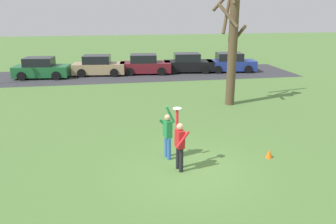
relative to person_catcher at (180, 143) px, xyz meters
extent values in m
plane|color=#567F3D|center=(0.31, 0.01, -0.98)|extent=(120.00, 120.00, 0.00)
cylinder|color=black|center=(0.03, -0.13, -0.57)|extent=(0.14, 0.14, 0.82)
cylinder|color=black|center=(-0.03, 0.13, -0.57)|extent=(0.14, 0.14, 0.82)
cube|color=red|center=(0.00, 0.00, 0.14)|extent=(0.29, 0.40, 0.60)
sphere|color=tan|center=(0.00, 0.00, 0.55)|extent=(0.23, 0.23, 0.23)
cylinder|color=red|center=(0.05, -0.22, 0.19)|extent=(0.49, 0.19, 0.57)
cylinder|color=red|center=(-0.05, 0.22, 0.77)|extent=(0.09, 0.09, 0.66)
cylinder|color=#3366B7|center=(-0.25, 1.14, -0.57)|extent=(0.14, 0.14, 0.82)
cylinder|color=#3366B7|center=(-0.19, 0.89, -0.57)|extent=(0.14, 0.14, 0.82)
cube|color=#238447|center=(-0.22, 1.02, 0.14)|extent=(0.29, 0.40, 0.60)
sphere|color=tan|center=(-0.22, 1.02, 0.55)|extent=(0.23, 0.23, 0.23)
cylinder|color=#238447|center=(-0.27, 1.23, 0.19)|extent=(0.49, 0.19, 0.57)
cylinder|color=#238447|center=(-0.17, 0.80, 0.74)|extent=(0.36, 0.15, 0.64)
cylinder|color=white|center=(-0.05, 0.22, 1.11)|extent=(0.28, 0.28, 0.02)
cube|color=#1E6633|center=(-7.20, 17.24, -0.43)|extent=(4.27, 2.23, 0.80)
cube|color=black|center=(-7.35, 17.25, 0.29)|extent=(2.26, 1.85, 0.64)
cylinder|color=black|center=(-5.84, 18.01, -0.65)|extent=(0.68, 0.29, 0.66)
cylinder|color=black|center=(-6.03, 16.20, -0.65)|extent=(0.68, 0.29, 0.66)
cylinder|color=black|center=(-8.37, 18.28, -0.65)|extent=(0.68, 0.29, 0.66)
cylinder|color=black|center=(-8.56, 16.47, -0.65)|extent=(0.68, 0.29, 0.66)
cube|color=tan|center=(-2.86, 17.71, -0.43)|extent=(4.27, 2.23, 0.80)
cube|color=black|center=(-3.01, 17.73, 0.29)|extent=(2.26, 1.85, 0.64)
cylinder|color=black|center=(-1.50, 18.48, -0.65)|extent=(0.68, 0.29, 0.66)
cylinder|color=black|center=(-1.70, 16.67, -0.65)|extent=(0.68, 0.29, 0.66)
cylinder|color=black|center=(-4.03, 18.75, -0.65)|extent=(0.68, 0.29, 0.66)
cylinder|color=black|center=(-4.22, 16.94, -0.65)|extent=(0.68, 0.29, 0.66)
cube|color=maroon|center=(0.88, 17.64, -0.43)|extent=(4.27, 2.23, 0.80)
cube|color=black|center=(0.73, 17.66, 0.29)|extent=(2.26, 1.85, 0.64)
cylinder|color=black|center=(2.24, 18.41, -0.65)|extent=(0.68, 0.29, 0.66)
cylinder|color=black|center=(2.05, 16.60, -0.65)|extent=(0.68, 0.29, 0.66)
cylinder|color=black|center=(-0.28, 18.68, -0.65)|extent=(0.68, 0.29, 0.66)
cylinder|color=black|center=(-0.48, 16.87, -0.65)|extent=(0.68, 0.29, 0.66)
cube|color=black|center=(4.54, 17.71, -0.43)|extent=(4.27, 2.23, 0.80)
cube|color=black|center=(4.39, 17.73, 0.29)|extent=(2.26, 1.85, 0.64)
cylinder|color=black|center=(5.90, 18.49, -0.65)|extent=(0.68, 0.29, 0.66)
cylinder|color=black|center=(5.71, 16.67, -0.65)|extent=(0.68, 0.29, 0.66)
cylinder|color=black|center=(3.37, 18.76, -0.65)|extent=(0.68, 0.29, 0.66)
cylinder|color=black|center=(3.18, 16.94, -0.65)|extent=(0.68, 0.29, 0.66)
cube|color=#233893|center=(8.14, 17.35, -0.43)|extent=(4.27, 2.23, 0.80)
cube|color=black|center=(7.99, 17.37, 0.29)|extent=(2.26, 1.85, 0.64)
cylinder|color=black|center=(9.50, 18.12, -0.65)|extent=(0.68, 0.29, 0.66)
cylinder|color=black|center=(9.31, 16.31, -0.65)|extent=(0.68, 0.29, 0.66)
cylinder|color=black|center=(6.97, 18.39, -0.65)|extent=(0.68, 0.29, 0.66)
cylinder|color=black|center=(6.78, 16.58, -0.65)|extent=(0.68, 0.29, 0.66)
cube|color=#38383D|center=(0.62, 17.36, -0.98)|extent=(24.83, 6.40, 0.01)
cylinder|color=brown|center=(4.49, 7.50, 2.09)|extent=(0.49, 0.49, 6.14)
cylinder|color=brown|center=(4.15, 7.75, 3.83)|extent=(0.74, 0.91, 1.88)
cylinder|color=brown|center=(4.01, 7.15, 3.85)|extent=(0.92, 1.15, 1.26)
cylinder|color=brown|center=(4.86, 7.70, 2.85)|extent=(0.62, 0.95, 1.07)
cone|color=orange|center=(3.40, 0.39, -0.82)|extent=(0.26, 0.26, 0.32)
camera|label=1|loc=(-2.20, -10.12, 4.22)|focal=36.42mm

